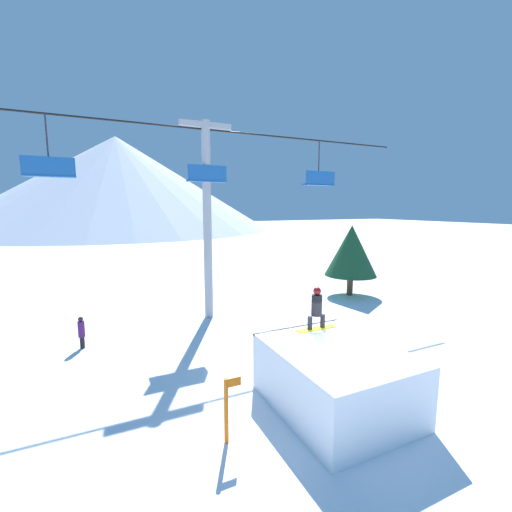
% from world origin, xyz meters
% --- Properties ---
extents(ground_plane, '(220.00, 220.00, 0.00)m').
position_xyz_m(ground_plane, '(0.00, 0.00, 0.00)').
color(ground_plane, white).
extents(mountain_ridge, '(69.55, 69.55, 21.22)m').
position_xyz_m(mountain_ridge, '(0.00, 79.59, 10.61)').
color(mountain_ridge, silver).
rests_on(mountain_ridge, ground_plane).
extents(snow_ramp, '(3.01, 3.77, 1.65)m').
position_xyz_m(snow_ramp, '(0.14, -0.25, 0.83)').
color(snow_ramp, white).
rests_on(snow_ramp, ground_plane).
extents(snowboarder, '(1.32, 0.32, 1.30)m').
position_xyz_m(snowboarder, '(0.51, 1.14, 2.30)').
color(snowboarder, yellow).
rests_on(snowboarder, snow_ramp).
extents(chairlift, '(21.98, 0.44, 9.17)m').
position_xyz_m(chairlift, '(-0.56, 8.46, 5.60)').
color(chairlift, '#9E9EA3').
rests_on(chairlift, ground_plane).
extents(pine_tree_near, '(3.06, 3.06, 4.25)m').
position_xyz_m(pine_tree_near, '(8.42, 8.85, 2.72)').
color(pine_tree_near, '#4C3823').
rests_on(pine_tree_near, ground_plane).
extents(trail_marker, '(0.41, 0.10, 1.54)m').
position_xyz_m(trail_marker, '(-2.91, -0.33, 0.82)').
color(trail_marker, orange).
rests_on(trail_marker, ground_plane).
extents(distant_skier, '(0.24, 0.24, 1.23)m').
position_xyz_m(distant_skier, '(-6.04, 6.94, 0.67)').
color(distant_skier, black).
rests_on(distant_skier, ground_plane).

